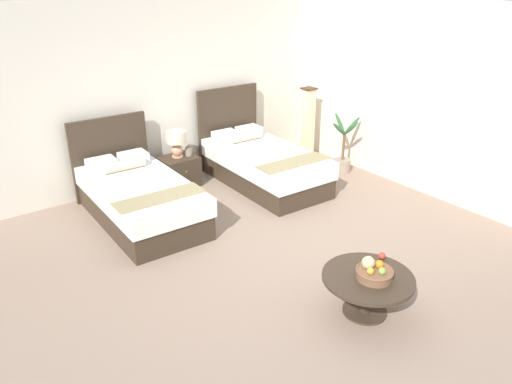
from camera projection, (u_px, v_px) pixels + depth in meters
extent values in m
cube|color=gray|center=(284.00, 250.00, 6.16)|extent=(9.33, 9.59, 0.02)
cube|color=silver|center=(163.00, 92.00, 7.77)|extent=(9.33, 0.12, 2.80)
cube|color=silver|center=(417.00, 98.00, 7.44)|extent=(0.12, 5.19, 2.80)
cube|color=#3B2E21|center=(143.00, 210.00, 6.78)|extent=(1.13, 2.09, 0.33)
cube|color=white|center=(141.00, 190.00, 6.66)|extent=(1.17, 2.13, 0.24)
cube|color=#3B2E21|center=(111.00, 157.00, 7.38)|extent=(1.15, 0.09, 1.22)
cube|color=white|center=(102.00, 164.00, 7.03)|extent=(0.39, 0.31, 0.14)
cube|color=white|center=(133.00, 157.00, 7.28)|extent=(0.39, 0.31, 0.14)
cylinder|color=beige|center=(124.00, 165.00, 6.97)|extent=(0.59, 0.17, 0.15)
cube|color=#9A8E64|center=(160.00, 197.00, 6.15)|extent=(1.14, 0.39, 0.01)
cube|color=#3B2E21|center=(265.00, 175.00, 7.94)|extent=(1.12, 2.13, 0.31)
cube|color=white|center=(265.00, 158.00, 7.82)|extent=(1.16, 2.17, 0.27)
cube|color=#3B2E21|center=(228.00, 127.00, 8.53)|extent=(1.14, 0.09, 1.37)
cube|color=white|center=(226.00, 136.00, 8.20)|extent=(0.39, 0.31, 0.14)
cube|color=white|center=(249.00, 131.00, 8.45)|extent=(0.39, 0.31, 0.14)
cylinder|color=beige|center=(246.00, 136.00, 8.14)|extent=(0.59, 0.17, 0.15)
cube|color=#9A8E64|center=(294.00, 162.00, 7.25)|extent=(1.13, 0.40, 0.01)
cube|color=#3B2E21|center=(179.00, 171.00, 7.87)|extent=(0.56, 0.47, 0.48)
sphere|color=tan|center=(187.00, 172.00, 7.66)|extent=(0.02, 0.02, 0.02)
cylinder|color=tan|center=(178.00, 156.00, 7.78)|extent=(0.18, 0.18, 0.02)
ellipsoid|color=tan|center=(177.00, 150.00, 7.74)|extent=(0.18, 0.18, 0.18)
cylinder|color=#99844C|center=(177.00, 143.00, 7.70)|extent=(0.02, 0.02, 0.04)
cylinder|color=beige|center=(176.00, 137.00, 7.65)|extent=(0.31, 0.31, 0.18)
cylinder|color=gray|center=(189.00, 152.00, 7.81)|extent=(0.11, 0.11, 0.13)
torus|color=gray|center=(188.00, 148.00, 7.78)|extent=(0.10, 0.10, 0.01)
cylinder|color=#3B2E21|center=(365.00, 311.00, 5.02)|extent=(0.44, 0.44, 0.02)
cylinder|color=#3B2E21|center=(366.00, 296.00, 4.95)|extent=(0.13, 0.13, 0.39)
cylinder|color=#3B2E21|center=(368.00, 278.00, 4.86)|extent=(0.90, 0.90, 0.04)
cylinder|color=brown|center=(374.00, 274.00, 4.81)|extent=(0.35, 0.35, 0.09)
torus|color=brown|center=(375.00, 271.00, 4.79)|extent=(0.37, 0.37, 0.02)
sphere|color=orange|center=(379.00, 264.00, 4.82)|extent=(0.08, 0.08, 0.08)
sphere|color=#C5BD8A|center=(368.00, 263.00, 4.82)|extent=(0.13, 0.13, 0.13)
sphere|color=gold|center=(371.00, 271.00, 4.73)|extent=(0.07, 0.07, 0.07)
sphere|color=#8FB348|center=(382.00, 271.00, 4.73)|extent=(0.07, 0.07, 0.07)
sphere|color=#B93B2C|center=(382.00, 256.00, 5.12)|extent=(0.08, 0.08, 0.08)
cube|color=#462A1A|center=(306.00, 157.00, 9.11)|extent=(0.23, 0.23, 0.03)
cube|color=beige|center=(307.00, 124.00, 8.85)|extent=(0.19, 0.19, 1.23)
cube|color=#462A1A|center=(309.00, 88.00, 8.60)|extent=(0.23, 0.23, 0.02)
cylinder|color=gray|center=(342.00, 166.00, 8.43)|extent=(0.27, 0.27, 0.23)
cylinder|color=brown|center=(343.00, 147.00, 8.29)|extent=(0.04, 0.04, 0.44)
ellipsoid|color=#326138|center=(352.00, 126.00, 8.22)|extent=(0.33, 0.10, 0.30)
ellipsoid|color=#326138|center=(340.00, 124.00, 8.24)|extent=(0.08, 0.30, 0.34)
ellipsoid|color=#326138|center=(339.00, 129.00, 8.08)|extent=(0.31, 0.06, 0.28)
ellipsoid|color=#326138|center=(351.00, 128.00, 8.04)|extent=(0.08, 0.33, 0.32)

